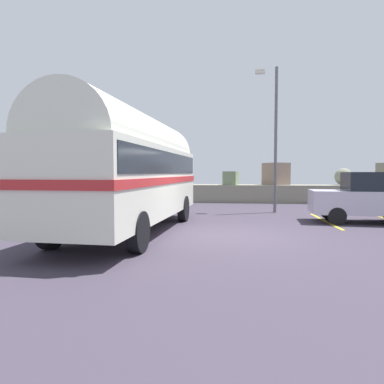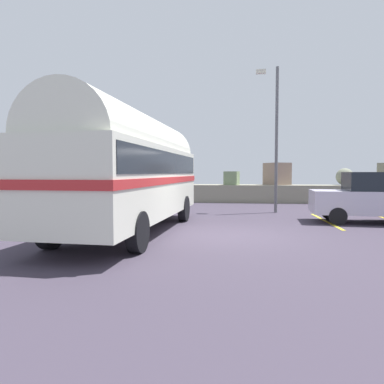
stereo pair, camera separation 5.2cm
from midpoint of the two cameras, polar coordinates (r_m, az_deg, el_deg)
name	(u,v)px [view 2 (the right image)]	position (r m, az deg, el deg)	size (l,w,h in m)	color
ground	(230,236)	(10.16, 6.40, -7.28)	(32.00, 26.00, 0.02)	#3B3341
breakwater	(232,190)	(21.85, 6.79, 0.27)	(31.36, 2.05, 2.47)	gray
vintage_coach	(131,166)	(10.74, -9.87, 4.20)	(2.98, 8.72, 3.70)	black
parked_car_nearest	(372,197)	(14.15, 27.84, -0.74)	(4.22, 2.02, 1.86)	black
lamp_post	(274,132)	(16.39, 13.61, 9.69)	(1.00, 0.54, 6.64)	#5B5B60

